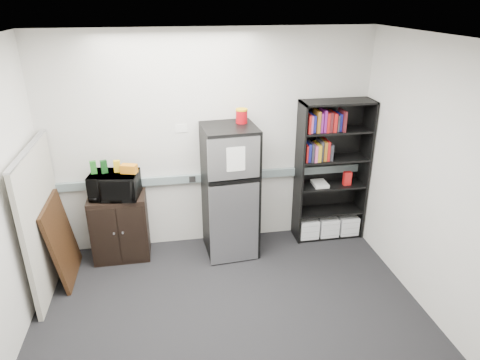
{
  "coord_description": "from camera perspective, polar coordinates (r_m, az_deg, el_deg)",
  "views": [
    {
      "loc": [
        -0.51,
        -3.24,
        3.02
      ],
      "look_at": [
        0.22,
        0.9,
        1.19
      ],
      "focal_mm": 32.0,
      "sensor_mm": 36.0,
      "label": 1
    }
  ],
  "objects": [
    {
      "name": "wall_right",
      "position": [
        4.43,
        25.61,
        -1.14
      ],
      "size": [
        0.02,
        3.5,
        2.7
      ],
      "primitive_type": "cube",
      "color": "silver",
      "rests_on": "floor"
    },
    {
      "name": "electrical_raceway",
      "position": [
        5.42,
        -3.76,
        0.39
      ],
      "size": [
        3.92,
        0.05,
        0.1
      ],
      "primitive_type": "cube",
      "color": "gray",
      "rests_on": "wall_back"
    },
    {
      "name": "coffee_can",
      "position": [
        5.03,
        0.22,
        8.67
      ],
      "size": [
        0.14,
        0.14,
        0.19
      ],
      "color": "#A5070F",
      "rests_on": "refrigerator"
    },
    {
      "name": "refrigerator",
      "position": [
        5.2,
        -1.33,
        -1.56
      ],
      "size": [
        0.66,
        0.68,
        1.64
      ],
      "rotation": [
        0.0,
        0.0,
        0.07
      ],
      "color": "black",
      "rests_on": "floor"
    },
    {
      "name": "snack_bag",
      "position": [
        5.08,
        -14.59,
        1.46
      ],
      "size": [
        0.2,
        0.15,
        0.1
      ],
      "primitive_type": "cube",
      "rotation": [
        0.0,
        0.0,
        -0.32
      ],
      "color": "orange",
      "rests_on": "microwave"
    },
    {
      "name": "framed_poster",
      "position": [
        5.24,
        -22.65,
        -7.45
      ],
      "size": [
        0.19,
        0.75,
        0.96
      ],
      "rotation": [
        0.0,
        -0.16,
        0.0
      ],
      "color": "black",
      "rests_on": "floor"
    },
    {
      "name": "cabinet",
      "position": [
        5.45,
        -15.68,
        -6.05
      ],
      "size": [
        0.66,
        0.44,
        0.83
      ],
      "color": "black",
      "rests_on": "floor"
    },
    {
      "name": "ceiling",
      "position": [
        3.29,
        -1.04,
        17.9
      ],
      "size": [
        4.0,
        3.5,
        0.02
      ],
      "primitive_type": "cube",
      "color": "white",
      "rests_on": "wall_back"
    },
    {
      "name": "snack_box_c",
      "position": [
        5.13,
        -16.07,
        1.77
      ],
      "size": [
        0.07,
        0.05,
        0.14
      ],
      "primitive_type": "cube",
      "rotation": [
        0.0,
        0.0,
        -0.04
      ],
      "color": "yellow",
      "rests_on": "microwave"
    },
    {
      "name": "floor",
      "position": [
        4.46,
        -0.78,
        -19.17
      ],
      "size": [
        4.0,
        4.0,
        0.0
      ],
      "primitive_type": "plane",
      "color": "black",
      "rests_on": "ground"
    },
    {
      "name": "bookshelf",
      "position": [
        5.63,
        12.08,
        0.96
      ],
      "size": [
        0.9,
        0.34,
        1.85
      ],
      "color": "black",
      "rests_on": "floor"
    },
    {
      "name": "cubicle_partition",
      "position": [
        5.05,
        -24.89,
        -4.85
      ],
      "size": [
        0.06,
        1.3,
        1.62
      ],
      "color": "gray",
      "rests_on": "floor"
    },
    {
      "name": "wall_note",
      "position": [
        5.2,
        -7.84,
        6.83
      ],
      "size": [
        0.14,
        0.0,
        0.1
      ],
      "primitive_type": "cube",
      "color": "white",
      "rests_on": "wall_back"
    },
    {
      "name": "snack_box_a",
      "position": [
        5.17,
        -18.97,
        1.61
      ],
      "size": [
        0.08,
        0.06,
        0.15
      ],
      "primitive_type": "cube",
      "rotation": [
        0.0,
        0.0,
        0.17
      ],
      "color": "#1C611B",
      "rests_on": "microwave"
    },
    {
      "name": "wall_back",
      "position": [
        5.29,
        -3.92,
        5.01
      ],
      "size": [
        4.0,
        0.02,
        2.7
      ],
      "primitive_type": "cube",
      "color": "silver",
      "rests_on": "floor"
    },
    {
      "name": "microwave",
      "position": [
        5.19,
        -16.37,
        -0.68
      ],
      "size": [
        0.6,
        0.45,
        0.3
      ],
      "primitive_type": "imported",
      "rotation": [
        0.0,
        0.0,
        -0.16
      ],
      "color": "black",
      "rests_on": "cabinet"
    },
    {
      "name": "snack_box_b",
      "position": [
        5.15,
        -17.68,
        1.7
      ],
      "size": [
        0.08,
        0.07,
        0.15
      ],
      "primitive_type": "cube",
      "rotation": [
        0.0,
        0.0,
        0.33
      ],
      "color": "#0C3610",
      "rests_on": "microwave"
    }
  ]
}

